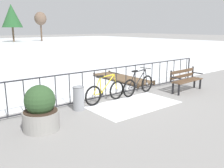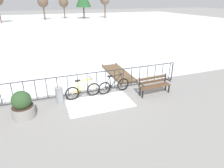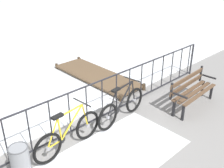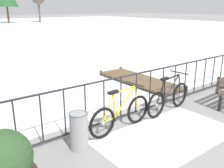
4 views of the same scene
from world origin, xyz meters
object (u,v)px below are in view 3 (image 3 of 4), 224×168
park_bench (192,89)px  trash_bin (21,164)px  bicycle_second (69,135)px  bicycle_near_railing (122,107)px

park_bench → trash_bin: bearing=171.9°
bicycle_second → park_bench: size_ratio=1.06×
park_bench → bicycle_second: bearing=167.5°
park_bench → trash_bin: 4.55m
bicycle_near_railing → park_bench: 1.99m
bicycle_second → trash_bin: 1.11m
bicycle_near_railing → park_bench: bearing=-23.3°
trash_bin → park_bench: bearing=-8.1°
park_bench → trash_bin: park_bench is taller
bicycle_near_railing → park_bench: bicycle_near_railing is taller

